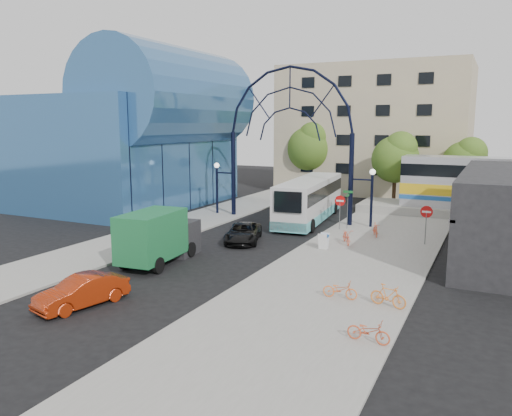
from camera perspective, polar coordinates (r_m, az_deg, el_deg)
The scene contains 22 objects.
ground at distance 28.01m, azimuth -7.28°, elevation -6.41°, with size 120.00×120.00×0.00m, color black.
sidewalk_east at distance 28.38m, azimuth 11.07°, elevation -6.17°, with size 8.00×56.00×0.12m, color gray.
plaza_west at distance 36.39m, azimuth -10.68°, elevation -2.66°, with size 5.00×50.00×0.12m, color gray.
gateway_arch at distance 39.38m, azimuth 3.87°, elevation 10.86°, with size 13.64×0.44×12.10m.
stop_sign at distance 36.35m, azimuth 9.58°, elevation 0.46°, with size 0.80×0.07×2.50m.
do_not_enter_sign at distance 33.18m, azimuth 18.89°, elevation -0.83°, with size 0.76×0.07×2.48m.
street_name_sign at distance 36.79m, azimuth 10.44°, elevation 0.76°, with size 0.70×0.70×2.80m.
sandwich_board at distance 30.70m, azimuth 7.74°, elevation -3.56°, with size 0.55×0.61×0.99m.
transit_hall at distance 48.10m, azimuth -13.00°, elevation 8.20°, with size 16.50×18.00×14.50m.
apartment_block at distance 58.85m, azimuth 13.51°, elevation 8.70°, with size 20.00×12.10×14.00m.
tree_north_a at distance 49.26m, azimuth 15.79°, elevation 5.67°, with size 4.48×4.48×7.00m.
tree_north_b at distance 55.69m, azimuth 6.34°, elevation 7.07°, with size 5.12×5.12×8.00m.
tree_north_c at distance 50.57m, azimuth 22.90°, elevation 5.00°, with size 4.16×4.16×6.50m.
city_bus at distance 40.10m, azimuth 6.17°, elevation 1.03°, with size 3.82×12.30×3.33m.
green_truck at distance 28.32m, azimuth -10.97°, elevation -3.21°, with size 2.71×6.09×2.99m.
black_suv at distance 32.79m, azimuth -1.47°, elevation -2.85°, with size 2.05×4.44×1.23m, color black.
red_sedan at distance 22.72m, azimuth -19.27°, elevation -8.99°, with size 1.39×3.99×1.32m, color #922309.
bike_near_a at distance 32.38m, azimuth 10.31°, elevation -3.20°, with size 0.63×1.80×0.95m, color #E54E2D.
bike_near_b at distance 34.85m, azimuth 13.50°, elevation -2.43°, with size 0.43×1.52×0.91m, color #D84C2B.
bike_far_a at distance 22.44m, azimuth 9.58°, elevation -9.18°, with size 0.53×1.53×0.80m, color orange.
bike_far_b at distance 21.85m, azimuth 14.87°, elevation -9.67°, with size 0.45×1.60×0.96m, color orange.
bike_far_c at distance 18.40m, azimuth 12.73°, elevation -13.57°, with size 0.54×1.55×0.81m, color #D05029.
Camera 1 is at (14.86, -22.45, 7.71)m, focal length 35.00 mm.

